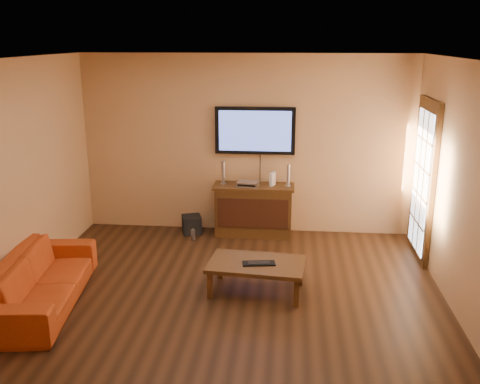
# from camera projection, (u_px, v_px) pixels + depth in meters

# --- Properties ---
(ground_plane) EXTENTS (5.00, 5.00, 0.00)m
(ground_plane) POSITION_uv_depth(u_px,v_px,m) (227.00, 304.00, 6.07)
(ground_plane) COLOR black
(ground_plane) RESTS_ON ground
(room_walls) EXTENTS (5.00, 5.00, 5.00)m
(room_walls) POSITION_uv_depth(u_px,v_px,m) (233.00, 147.00, 6.19)
(room_walls) COLOR tan
(room_walls) RESTS_ON ground
(french_door) EXTENTS (0.07, 1.02, 2.22)m
(french_door) POSITION_uv_depth(u_px,v_px,m) (423.00, 182.00, 7.18)
(french_door) COLOR #3F240E
(french_door) RESTS_ON ground
(media_console) EXTENTS (1.21, 0.46, 0.78)m
(media_console) POSITION_uv_depth(u_px,v_px,m) (254.00, 210.00, 8.11)
(media_console) COLOR #3F240E
(media_console) RESTS_ON ground
(television) EXTENTS (1.20, 0.08, 0.71)m
(television) POSITION_uv_depth(u_px,v_px,m) (255.00, 131.00, 7.96)
(television) COLOR black
(television) RESTS_ON ground
(coffee_table) EXTENTS (1.18, 0.77, 0.38)m
(coffee_table) POSITION_uv_depth(u_px,v_px,m) (256.00, 266.00, 6.28)
(coffee_table) COLOR #3F240E
(coffee_table) RESTS_ON ground
(sofa) EXTENTS (0.82, 2.04, 0.78)m
(sofa) POSITION_uv_depth(u_px,v_px,m) (41.00, 272.00, 5.98)
(sofa) COLOR #B53F14
(sofa) RESTS_ON ground
(speaker_left) EXTENTS (0.10, 0.10, 0.35)m
(speaker_left) POSITION_uv_depth(u_px,v_px,m) (223.00, 174.00, 8.02)
(speaker_left) COLOR silver
(speaker_left) RESTS_ON media_console
(speaker_right) EXTENTS (0.09, 0.09, 0.33)m
(speaker_right) POSITION_uv_depth(u_px,v_px,m) (288.00, 176.00, 7.92)
(speaker_right) COLOR silver
(speaker_right) RESTS_ON media_console
(av_receiver) EXTENTS (0.34, 0.27, 0.07)m
(av_receiver) POSITION_uv_depth(u_px,v_px,m) (248.00, 184.00, 7.95)
(av_receiver) COLOR silver
(av_receiver) RESTS_ON media_console
(game_console) EXTENTS (0.09, 0.15, 0.20)m
(game_console) POSITION_uv_depth(u_px,v_px,m) (273.00, 179.00, 7.96)
(game_console) COLOR white
(game_console) RESTS_ON media_console
(subwoofer) EXTENTS (0.35, 0.35, 0.28)m
(subwoofer) POSITION_uv_depth(u_px,v_px,m) (192.00, 224.00, 8.24)
(subwoofer) COLOR black
(subwoofer) RESTS_ON ground
(bottle) EXTENTS (0.06, 0.06, 0.18)m
(bottle) POSITION_uv_depth(u_px,v_px,m) (193.00, 235.00, 7.96)
(bottle) COLOR white
(bottle) RESTS_ON ground
(keyboard) EXTENTS (0.40, 0.20, 0.02)m
(keyboard) POSITION_uv_depth(u_px,v_px,m) (259.00, 263.00, 6.22)
(keyboard) COLOR black
(keyboard) RESTS_ON coffee_table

